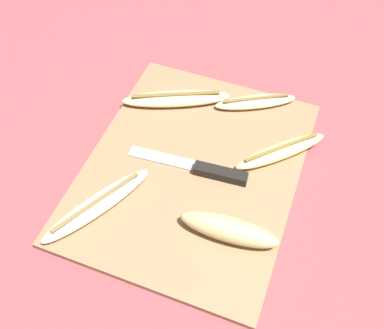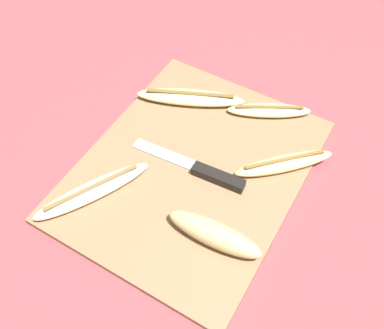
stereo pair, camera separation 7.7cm
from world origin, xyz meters
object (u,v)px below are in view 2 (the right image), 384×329
(knife, at_px, (208,171))
(banana_golden_short, at_px, (284,163))
(banana_mellow_near, at_px, (190,97))
(banana_ripe_center, at_px, (269,110))
(banana_spotted_left, at_px, (214,234))
(banana_pale_long, at_px, (92,191))

(knife, distance_m, banana_golden_short, 0.13)
(knife, height_order, banana_mellow_near, banana_mellow_near)
(knife, bearing_deg, banana_ripe_center, -13.57)
(banana_mellow_near, distance_m, banana_spotted_left, 0.30)
(knife, relative_size, banana_ripe_center, 1.40)
(banana_mellow_near, relative_size, banana_spotted_left, 1.31)
(banana_pale_long, height_order, banana_ripe_center, banana_pale_long)
(knife, height_order, banana_spotted_left, banana_spotted_left)
(banana_pale_long, relative_size, banana_spotted_left, 1.26)
(banana_mellow_near, xyz_separation_m, banana_spotted_left, (-0.24, -0.18, 0.01))
(banana_golden_short, bearing_deg, banana_ripe_center, 36.29)
(banana_ripe_center, bearing_deg, knife, 170.66)
(knife, relative_size, banana_pale_long, 1.08)
(banana_pale_long, xyz_separation_m, banana_golden_short, (0.21, -0.25, 0.00))
(banana_ripe_center, bearing_deg, banana_spotted_left, -172.29)
(banana_mellow_near, bearing_deg, banana_ripe_center, -71.83)
(banana_pale_long, bearing_deg, knife, -47.79)
(knife, xyz_separation_m, banana_pale_long, (-0.13, 0.15, 0.00))
(knife, height_order, banana_pale_long, banana_pale_long)
(banana_spotted_left, bearing_deg, banana_ripe_center, 7.71)
(banana_mellow_near, height_order, banana_pale_long, banana_mellow_near)
(banana_mellow_near, height_order, banana_spotted_left, banana_spotted_left)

